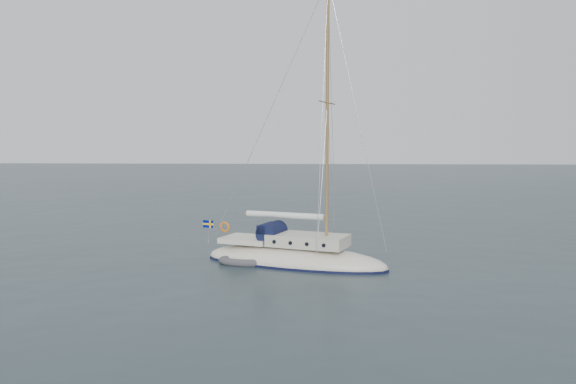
{
  "coord_description": "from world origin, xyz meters",
  "views": [
    {
      "loc": [
        -0.15,
        -25.16,
        5.88
      ],
      "look_at": [
        -1.89,
        0.0,
        3.76
      ],
      "focal_mm": 35.0,
      "sensor_mm": 36.0,
      "label": 1
    }
  ],
  "objects": [
    {
      "name": "ground",
      "position": [
        0.0,
        0.0,
        0.0
      ],
      "size": [
        300.0,
        300.0,
        0.0
      ],
      "primitive_type": "plane",
      "color": "black",
      "rests_on": "ground"
    },
    {
      "name": "sailboat",
      "position": [
        -1.73,
        2.14,
        1.07
      ],
      "size": [
        9.95,
        2.98,
        14.17
      ],
      "rotation": [
        0.0,
        0.0,
        -0.33
      ],
      "color": "white",
      "rests_on": "ground"
    },
    {
      "name": "dinghy",
      "position": [
        -4.22,
        1.87,
        0.17
      ],
      "size": [
        2.63,
        1.19,
        0.38
      ],
      "rotation": [
        0.0,
        0.0,
        -0.2
      ],
      "color": "#4D4D51",
      "rests_on": "ground"
    }
  ]
}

